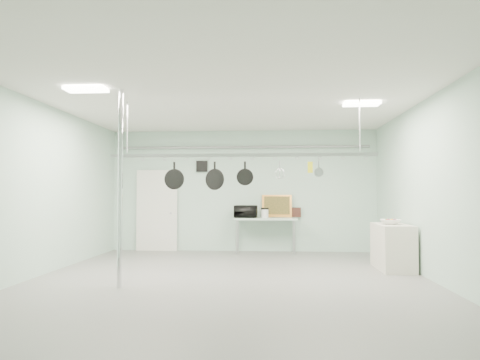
# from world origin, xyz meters

# --- Properties ---
(floor) EXTENTS (8.00, 8.00, 0.00)m
(floor) POSITION_xyz_m (0.00, 0.00, 0.00)
(floor) COLOR gray
(floor) RESTS_ON ground
(ceiling) EXTENTS (7.00, 8.00, 0.02)m
(ceiling) POSITION_xyz_m (0.00, 0.00, 3.19)
(ceiling) COLOR silver
(ceiling) RESTS_ON back_wall
(back_wall) EXTENTS (7.00, 0.02, 3.20)m
(back_wall) POSITION_xyz_m (0.00, 3.99, 1.60)
(back_wall) COLOR #A9CBBA
(back_wall) RESTS_ON floor
(right_wall) EXTENTS (0.02, 8.00, 3.20)m
(right_wall) POSITION_xyz_m (3.49, 0.00, 1.60)
(right_wall) COLOR #A9CBBA
(right_wall) RESTS_ON floor
(door) EXTENTS (1.10, 0.10, 2.20)m
(door) POSITION_xyz_m (-2.30, 3.94, 1.05)
(door) COLOR silver
(door) RESTS_ON floor
(wall_vent) EXTENTS (0.30, 0.04, 0.30)m
(wall_vent) POSITION_xyz_m (-1.10, 3.97, 2.25)
(wall_vent) COLOR black
(wall_vent) RESTS_ON back_wall
(conduit_pipe) EXTENTS (6.60, 0.07, 0.07)m
(conduit_pipe) POSITION_xyz_m (0.00, 3.90, 2.75)
(conduit_pipe) COLOR gray
(conduit_pipe) RESTS_ON back_wall
(chrome_pole) EXTENTS (0.08, 0.08, 3.20)m
(chrome_pole) POSITION_xyz_m (-1.70, -0.60, 1.60)
(chrome_pole) COLOR silver
(chrome_pole) RESTS_ON floor
(prep_table) EXTENTS (1.60, 0.70, 0.91)m
(prep_table) POSITION_xyz_m (0.60, 3.60, 0.83)
(prep_table) COLOR #9FBBAC
(prep_table) RESTS_ON floor
(side_cabinet) EXTENTS (0.60, 1.20, 0.90)m
(side_cabinet) POSITION_xyz_m (3.15, 1.40, 0.45)
(side_cabinet) COLOR silver
(side_cabinet) RESTS_ON floor
(pot_rack) EXTENTS (4.80, 0.06, 1.00)m
(pot_rack) POSITION_xyz_m (0.20, 0.30, 2.23)
(pot_rack) COLOR #B7B7BC
(pot_rack) RESTS_ON ceiling
(light_panel_left) EXTENTS (0.65, 0.30, 0.05)m
(light_panel_left) POSITION_xyz_m (-2.20, -0.80, 3.16)
(light_panel_left) COLOR white
(light_panel_left) RESTS_ON ceiling
(light_panel_right) EXTENTS (0.65, 0.30, 0.05)m
(light_panel_right) POSITION_xyz_m (2.40, 0.60, 3.16)
(light_panel_right) COLOR white
(light_panel_right) RESTS_ON ceiling
(microwave) EXTENTS (0.59, 0.43, 0.31)m
(microwave) POSITION_xyz_m (0.10, 3.57, 1.06)
(microwave) COLOR black
(microwave) RESTS_ON prep_table
(coffee_canister) EXTENTS (0.19, 0.19, 0.22)m
(coffee_canister) POSITION_xyz_m (0.59, 3.43, 1.01)
(coffee_canister) COLOR silver
(coffee_canister) RESTS_ON prep_table
(painting_large) EXTENTS (0.79, 0.18, 0.58)m
(painting_large) POSITION_xyz_m (0.90, 3.90, 1.20)
(painting_large) COLOR orange
(painting_large) RESTS_ON prep_table
(painting_small) EXTENTS (0.30, 0.09, 0.25)m
(painting_small) POSITION_xyz_m (1.37, 3.90, 1.03)
(painting_small) COLOR #371A13
(painting_small) RESTS_ON prep_table
(fruit_bowl) EXTENTS (0.51, 0.51, 0.10)m
(fruit_bowl) POSITION_xyz_m (3.10, 1.33, 0.95)
(fruit_bowl) COLOR silver
(fruit_bowl) RESTS_ON side_cabinet
(skillet_left) EXTENTS (0.37, 0.10, 0.50)m
(skillet_left) POSITION_xyz_m (-1.02, 0.30, 1.83)
(skillet_left) COLOR black
(skillet_left) RESTS_ON pot_rack
(skillet_mid) EXTENTS (0.37, 0.20, 0.51)m
(skillet_mid) POSITION_xyz_m (-0.28, 0.30, 1.83)
(skillet_mid) COLOR black
(skillet_mid) RESTS_ON pot_rack
(skillet_right) EXTENTS (0.30, 0.10, 0.42)m
(skillet_right) POSITION_xyz_m (0.27, 0.30, 1.87)
(skillet_right) COLOR black
(skillet_right) RESTS_ON pot_rack
(whisk) EXTENTS (0.20, 0.20, 0.33)m
(whisk) POSITION_xyz_m (0.89, 0.30, 1.92)
(whisk) COLOR #BBBBC0
(whisk) RESTS_ON pot_rack
(grater) EXTENTS (0.09, 0.05, 0.22)m
(grater) POSITION_xyz_m (1.43, 0.30, 1.98)
(grater) COLOR gold
(grater) RESTS_ON pot_rack
(saucepan) EXTENTS (0.18, 0.14, 0.29)m
(saucepan) POSITION_xyz_m (1.58, 0.30, 1.94)
(saucepan) COLOR silver
(saucepan) RESTS_ON pot_rack
(fruit_cluster) EXTENTS (0.24, 0.24, 0.09)m
(fruit_cluster) POSITION_xyz_m (3.10, 1.33, 0.99)
(fruit_cluster) COLOR maroon
(fruit_cluster) RESTS_ON fruit_bowl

